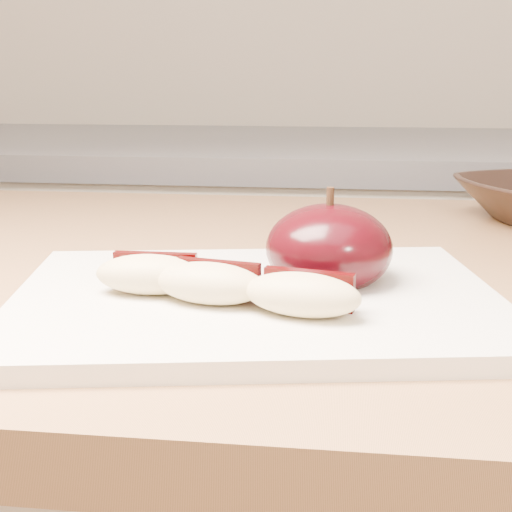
# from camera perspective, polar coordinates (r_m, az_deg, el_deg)

# --- Properties ---
(back_cabinet) EXTENTS (2.40, 0.62, 0.94)m
(back_cabinet) POSITION_cam_1_polar(r_m,az_deg,el_deg) (1.43, 3.46, -9.80)
(back_cabinet) COLOR silver
(back_cabinet) RESTS_ON ground
(cutting_board) EXTENTS (0.36, 0.29, 0.01)m
(cutting_board) POSITION_cam_1_polar(r_m,az_deg,el_deg) (0.49, 0.00, -3.60)
(cutting_board) COLOR silver
(cutting_board) RESTS_ON island_counter
(apple_half) EXTENTS (0.11, 0.11, 0.08)m
(apple_half) POSITION_cam_1_polar(r_m,az_deg,el_deg) (0.51, 5.85, 0.61)
(apple_half) COLOR black
(apple_half) RESTS_ON cutting_board
(apple_wedge_a) EXTENTS (0.07, 0.04, 0.03)m
(apple_wedge_a) POSITION_cam_1_polar(r_m,az_deg,el_deg) (0.48, -8.44, -1.42)
(apple_wedge_a) COLOR beige
(apple_wedge_a) RESTS_ON cutting_board
(apple_wedge_b) EXTENTS (0.08, 0.05, 0.03)m
(apple_wedge_b) POSITION_cam_1_polar(r_m,az_deg,el_deg) (0.46, -3.66, -2.14)
(apple_wedge_b) COLOR beige
(apple_wedge_b) RESTS_ON cutting_board
(apple_wedge_c) EXTENTS (0.08, 0.05, 0.03)m
(apple_wedge_c) POSITION_cam_1_polar(r_m,az_deg,el_deg) (0.44, 3.78, -3.05)
(apple_wedge_c) COLOR beige
(apple_wedge_c) RESTS_ON cutting_board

